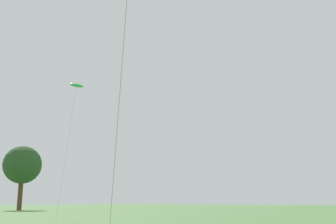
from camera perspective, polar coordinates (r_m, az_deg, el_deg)
name	(u,v)px	position (r m, az deg, el deg)	size (l,w,h in m)	color
small_kite_tiny_distant	(77,86)	(31.23, -12.77, 3.56)	(1.18, 2.00, 10.06)	green
tree_oak_right	(22,165)	(67.77, -19.84, -7.05)	(5.90, 5.90, 9.88)	#513823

